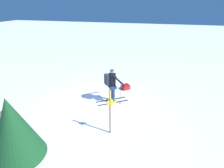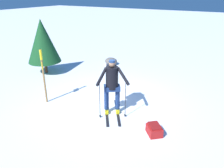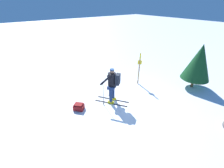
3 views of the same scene
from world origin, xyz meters
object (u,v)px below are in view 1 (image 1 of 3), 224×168
dropped_backpack (126,87)px  rock_boulder (6,114)px  pine_tree (13,129)px  skier (112,83)px  trail_marker (110,109)px

dropped_backpack → rock_boulder: rock_boulder is taller
dropped_backpack → pine_tree: (-6.40, 2.08, 1.42)m
dropped_backpack → rock_boulder: 6.44m
skier → trail_marker: size_ratio=0.93×
dropped_backpack → trail_marker: trail_marker is taller
dropped_backpack → pine_tree: pine_tree is taller
rock_boulder → skier: bearing=-58.7°
dropped_backpack → trail_marker: 4.20m
dropped_backpack → skier: bearing=164.6°
trail_marker → pine_tree: 3.24m
trail_marker → pine_tree: bearing=136.4°
skier → dropped_backpack: 1.95m
rock_boulder → pine_tree: size_ratio=0.26×
skier → trail_marker: trail_marker is taller
trail_marker → rock_boulder: (-0.22, 4.94, -0.97)m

